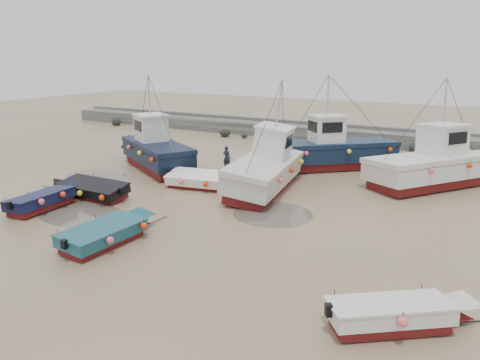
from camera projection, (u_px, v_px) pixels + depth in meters
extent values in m
plane|color=#9F8760|center=(182.00, 209.00, 23.65)|extent=(120.00, 120.00, 0.00)
cube|color=gray|center=(327.00, 134.00, 41.99)|extent=(60.00, 2.20, 1.20)
cube|color=gray|center=(332.00, 125.00, 42.82)|extent=(60.00, 0.60, 0.25)
ellipsoid|color=black|center=(376.00, 149.00, 37.14)|extent=(0.84, 0.86, 0.51)
ellipsoid|color=black|center=(415.00, 148.00, 37.14)|extent=(0.98, 1.07, 0.72)
ellipsoid|color=black|center=(269.00, 135.00, 43.18)|extent=(0.99, 0.80, 0.58)
ellipsoid|color=black|center=(476.00, 158.00, 34.43)|extent=(0.54, 0.46, 0.30)
ellipsoid|color=black|center=(115.00, 123.00, 51.29)|extent=(0.65, 0.64, 0.43)
ellipsoid|color=black|center=(440.00, 153.00, 35.78)|extent=(0.61, 0.47, 0.46)
ellipsoid|color=black|center=(276.00, 137.00, 42.68)|extent=(0.61, 0.53, 0.32)
ellipsoid|color=black|center=(459.00, 153.00, 35.69)|extent=(0.67, 0.55, 0.43)
ellipsoid|color=black|center=(225.00, 133.00, 44.17)|extent=(1.09, 0.88, 0.72)
ellipsoid|color=black|center=(244.00, 136.00, 43.56)|extent=(0.65, 0.60, 0.37)
ellipsoid|color=black|center=(435.00, 153.00, 35.38)|extent=(0.88, 0.64, 0.62)
ellipsoid|color=black|center=(308.00, 142.00, 40.51)|extent=(0.64, 0.62, 0.48)
ellipsoid|color=black|center=(116.00, 122.00, 51.33)|extent=(1.10, 0.87, 0.86)
ellipsoid|color=black|center=(415.00, 150.00, 37.04)|extent=(0.55, 0.45, 0.29)
cylinder|color=#575046|center=(81.00, 214.00, 22.78)|extent=(4.68, 4.68, 0.01)
cylinder|color=#575046|center=(273.00, 214.00, 22.83)|extent=(3.93, 3.93, 0.01)
cylinder|color=#575046|center=(95.00, 176.00, 29.93)|extent=(4.09, 4.09, 0.01)
cylinder|color=#575046|center=(282.00, 167.00, 32.45)|extent=(5.22, 5.22, 0.01)
cube|color=maroon|center=(42.00, 207.00, 23.44)|extent=(1.41, 3.17, 0.30)
cube|color=#0F1437|center=(41.00, 200.00, 23.35)|extent=(1.64, 3.41, 0.45)
pyramid|color=#0F1437|center=(71.00, 182.00, 24.97)|extent=(1.51, 0.79, 0.90)
cube|color=brown|center=(41.00, 197.00, 23.30)|extent=(1.32, 2.86, 0.10)
cube|color=#0F1437|center=(41.00, 195.00, 23.28)|extent=(1.71, 3.49, 0.07)
cube|color=black|center=(10.00, 206.00, 21.80)|extent=(0.23, 0.19, 0.35)
cylinder|color=black|center=(84.00, 194.00, 25.97)|extent=(0.14, 2.00, 0.04)
sphere|color=red|center=(6.00, 203.00, 22.54)|extent=(0.30, 0.30, 0.30)
sphere|color=red|center=(42.00, 204.00, 22.38)|extent=(0.30, 0.30, 0.30)
sphere|color=red|center=(29.00, 195.00, 23.69)|extent=(0.30, 0.30, 0.30)
sphere|color=red|center=(64.00, 196.00, 23.52)|extent=(0.30, 0.30, 0.30)
sphere|color=red|center=(50.00, 189.00, 24.84)|extent=(0.30, 0.30, 0.30)
cube|color=maroon|center=(103.00, 242.00, 19.08)|extent=(1.51, 3.34, 0.30)
cube|color=#194F5D|center=(102.00, 233.00, 18.98)|extent=(1.76, 3.59, 0.45)
pyramid|color=#194F5D|center=(138.00, 209.00, 20.60)|extent=(1.64, 0.78, 0.90)
cube|color=brown|center=(102.00, 229.00, 18.93)|extent=(1.41, 3.02, 0.10)
cube|color=#194F5D|center=(101.00, 227.00, 18.91)|extent=(1.83, 3.68, 0.07)
cube|color=black|center=(64.00, 244.00, 17.42)|extent=(0.23, 0.19, 0.35)
cylinder|color=black|center=(153.00, 223.00, 21.57)|extent=(0.12, 2.00, 0.04)
sphere|color=red|center=(58.00, 237.00, 18.27)|extent=(0.30, 0.30, 0.30)
sphere|color=red|center=(109.00, 239.00, 18.09)|extent=(0.30, 0.30, 0.30)
sphere|color=red|center=(95.00, 223.00, 19.81)|extent=(0.30, 0.30, 0.30)
sphere|color=red|center=(143.00, 225.00, 19.63)|extent=(0.30, 0.30, 0.30)
cube|color=maroon|center=(389.00, 325.00, 13.22)|extent=(3.21, 2.80, 0.30)
cube|color=silver|center=(390.00, 313.00, 13.12)|extent=(3.52, 3.10, 0.45)
pyramid|color=silver|center=(460.00, 294.00, 13.25)|extent=(1.36, 1.49, 0.90)
cube|color=brown|center=(391.00, 308.00, 13.07)|extent=(2.93, 2.56, 0.10)
cube|color=silver|center=(391.00, 305.00, 13.05)|extent=(3.61, 3.18, 0.07)
cube|color=black|center=(329.00, 312.00, 12.86)|extent=(0.28, 0.28, 0.35)
sphere|color=red|center=(335.00, 299.00, 13.68)|extent=(0.30, 0.30, 0.30)
sphere|color=red|center=(403.00, 325.00, 12.34)|extent=(0.30, 0.30, 0.30)
sphere|color=red|center=(422.00, 293.00, 14.00)|extent=(0.30, 0.30, 0.30)
cube|color=maroon|center=(95.00, 195.00, 25.48)|extent=(3.73, 1.35, 0.30)
cube|color=black|center=(94.00, 188.00, 25.38)|extent=(4.01, 1.59, 0.45)
pyramid|color=black|center=(63.00, 175.00, 26.39)|extent=(0.72, 1.58, 0.90)
cube|color=brown|center=(94.00, 185.00, 25.34)|extent=(3.37, 1.27, 0.10)
cube|color=black|center=(94.00, 184.00, 25.31)|extent=(4.10, 1.65, 0.07)
cube|color=black|center=(123.00, 190.00, 24.33)|extent=(0.18, 0.22, 0.35)
cylinder|color=black|center=(54.00, 188.00, 27.09)|extent=(2.00, 0.05, 0.04)
sphere|color=red|center=(103.00, 195.00, 23.83)|extent=(0.30, 0.30, 0.30)
sphere|color=red|center=(117.00, 184.00, 25.74)|extent=(0.30, 0.30, 0.30)
sphere|color=red|center=(81.00, 190.00, 24.59)|extent=(0.30, 0.30, 0.30)
sphere|color=red|center=(96.00, 181.00, 26.50)|extent=(0.30, 0.30, 0.30)
sphere|color=red|center=(60.00, 186.00, 25.35)|extent=(0.30, 0.30, 0.30)
cube|color=maroon|center=(201.00, 185.00, 27.39)|extent=(3.71, 2.08, 0.30)
cube|color=white|center=(201.00, 179.00, 27.30)|extent=(4.01, 2.38, 0.45)
pyramid|color=white|center=(236.00, 174.00, 26.48)|extent=(1.02, 1.83, 0.90)
cube|color=brown|center=(200.00, 176.00, 27.25)|extent=(3.36, 1.93, 0.10)
cube|color=white|center=(200.00, 174.00, 27.23)|extent=(4.10, 2.47, 0.07)
cube|color=black|center=(170.00, 173.00, 27.87)|extent=(0.22, 0.25, 0.35)
cylinder|color=black|center=(252.00, 192.00, 26.44)|extent=(1.97, 0.40, 0.04)
sphere|color=red|center=(185.00, 171.00, 28.64)|extent=(0.30, 0.30, 0.30)
sphere|color=red|center=(181.00, 180.00, 26.60)|extent=(0.30, 0.30, 0.30)
sphere|color=red|center=(207.00, 173.00, 28.17)|extent=(0.30, 0.30, 0.30)
sphere|color=red|center=(206.00, 182.00, 26.13)|extent=(0.30, 0.30, 0.30)
sphere|color=red|center=(230.00, 175.00, 27.70)|extent=(0.30, 0.30, 0.30)
cube|color=maroon|center=(158.00, 166.00, 31.59)|extent=(6.87, 5.26, 0.55)
cube|color=black|center=(157.00, 155.00, 31.39)|extent=(7.49, 5.83, 0.95)
pyramid|color=black|center=(137.00, 136.00, 34.67)|extent=(2.52, 2.91, 1.40)
cube|color=brown|center=(157.00, 147.00, 31.26)|extent=(7.29, 5.66, 0.08)
cube|color=black|center=(157.00, 145.00, 31.22)|extent=(7.65, 5.96, 0.30)
cube|color=white|center=(151.00, 129.00, 31.79)|extent=(2.63, 2.55, 1.70)
cube|color=white|center=(151.00, 115.00, 31.55)|extent=(2.84, 2.75, 0.12)
cube|color=black|center=(146.00, 123.00, 32.58)|extent=(0.81, 1.33, 0.68)
cylinder|color=#B7B7B2|center=(150.00, 95.00, 31.20)|extent=(0.10, 0.10, 2.60)
cylinder|color=black|center=(134.00, 155.00, 36.07)|extent=(2.61, 1.56, 0.05)
sphere|color=#FF5D71|center=(152.00, 160.00, 28.24)|extent=(0.30, 0.30, 0.30)
sphere|color=#FF5D71|center=(187.00, 152.00, 30.54)|extent=(0.30, 0.30, 0.30)
sphere|color=#FF5D71|center=(140.00, 153.00, 30.15)|extent=(0.30, 0.30, 0.30)
sphere|color=#FF5D71|center=(173.00, 146.00, 32.45)|extent=(0.30, 0.30, 0.30)
sphere|color=#FF5D71|center=(129.00, 147.00, 32.06)|extent=(0.30, 0.30, 0.30)
sphere|color=#FF5D71|center=(161.00, 141.00, 34.36)|extent=(0.30, 0.30, 0.30)
cube|color=maroon|center=(262.00, 186.00, 26.60)|extent=(3.29, 7.24, 0.55)
cube|color=beige|center=(262.00, 174.00, 26.40)|extent=(3.75, 7.80, 0.95)
pyramid|color=beige|center=(282.00, 148.00, 30.12)|extent=(2.76, 1.82, 1.40)
cube|color=brown|center=(262.00, 165.00, 26.27)|extent=(3.62, 7.62, 0.08)
cube|color=beige|center=(262.00, 162.00, 26.23)|extent=(3.83, 7.98, 0.30)
cube|color=white|center=(268.00, 142.00, 26.91)|extent=(2.10, 2.27, 1.70)
cube|color=white|center=(268.00, 127.00, 26.67)|extent=(2.26, 2.45, 0.12)
cube|color=black|center=(273.00, 135.00, 27.77)|extent=(1.51, 0.30, 0.68)
cylinder|color=#B7B7B2|center=(268.00, 103.00, 26.32)|extent=(0.10, 0.10, 2.60)
cylinder|color=black|center=(286.00, 169.00, 31.61)|extent=(0.54, 2.97, 0.05)
sphere|color=#FF5D71|center=(219.00, 178.00, 24.08)|extent=(0.30, 0.30, 0.30)
sphere|color=#FF5D71|center=(278.00, 177.00, 24.23)|extent=(0.30, 0.30, 0.30)
sphere|color=#FF5D71|center=(235.00, 168.00, 26.24)|extent=(0.30, 0.30, 0.30)
sphere|color=#FF5D71|center=(289.00, 167.00, 26.39)|extent=(0.30, 0.30, 0.30)
sphere|color=#FF5D71|center=(249.00, 159.00, 28.40)|extent=(0.30, 0.30, 0.30)
sphere|color=#FF5D71|center=(299.00, 159.00, 28.55)|extent=(0.30, 0.30, 0.30)
cube|color=maroon|center=(339.00, 164.00, 32.03)|extent=(6.66, 6.28, 0.55)
cube|color=#101F39|center=(340.00, 153.00, 31.83)|extent=(7.30, 6.92, 0.95)
pyramid|color=#101F39|center=(280.00, 146.00, 30.78)|extent=(2.85, 2.95, 1.40)
cube|color=brown|center=(340.00, 146.00, 31.70)|extent=(7.11, 6.73, 0.08)
cube|color=#101F39|center=(340.00, 144.00, 31.66)|extent=(7.46, 7.07, 0.30)
cube|color=white|center=(327.00, 130.00, 31.21)|extent=(2.74, 2.73, 1.70)
cube|color=white|center=(328.00, 117.00, 30.97)|extent=(2.96, 2.95, 0.12)
cube|color=black|center=(313.00, 127.00, 30.93)|extent=(1.10, 1.22, 0.68)
cylinder|color=#B7B7B2|center=(329.00, 96.00, 30.62)|extent=(0.10, 0.10, 2.60)
cylinder|color=black|center=(263.00, 172.00, 30.99)|extent=(2.27, 2.03, 0.05)
sphere|color=#FF5D71|center=(391.00, 151.00, 30.96)|extent=(0.30, 0.30, 0.30)
sphere|color=#FF5D71|center=(351.00, 144.00, 33.42)|extent=(0.30, 0.30, 0.30)
sphere|color=#FF5D71|center=(349.00, 153.00, 30.36)|extent=(0.30, 0.30, 0.30)
sphere|color=#FF5D71|center=(312.00, 145.00, 32.82)|extent=(0.30, 0.30, 0.30)
sphere|color=#FF5D71|center=(306.00, 155.00, 29.76)|extent=(0.30, 0.30, 0.30)
cube|color=maroon|center=(427.00, 182.00, 27.44)|extent=(6.06, 7.02, 0.55)
cube|color=silver|center=(428.00, 170.00, 27.25)|extent=(6.72, 7.69, 0.95)
pyramid|color=silver|center=(480.00, 152.00, 28.77)|extent=(3.31, 2.94, 1.40)
cube|color=brown|center=(429.00, 161.00, 27.12)|extent=(6.53, 7.49, 0.08)
cube|color=silver|center=(429.00, 159.00, 27.08)|extent=(6.87, 7.86, 0.30)
cube|color=white|center=(444.00, 141.00, 27.23)|extent=(2.90, 2.87, 1.70)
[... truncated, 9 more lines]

